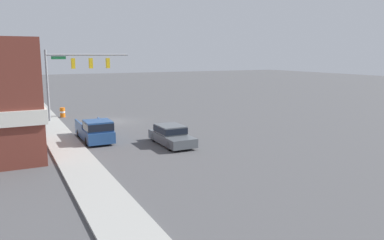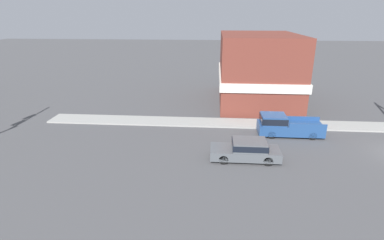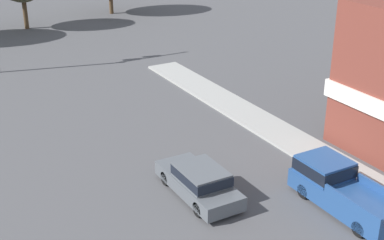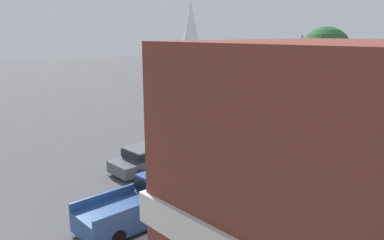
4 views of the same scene
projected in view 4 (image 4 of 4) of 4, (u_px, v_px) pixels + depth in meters
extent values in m
cylinder|color=gray|center=(300.00, 73.00, 39.57)|extent=(0.22, 0.22, 7.73)
cylinder|color=gray|center=(331.00, 41.00, 36.49)|extent=(6.46, 0.18, 0.18)
cube|color=gold|center=(324.00, 49.00, 37.17)|extent=(0.36, 0.36, 1.05)
sphere|color=green|center=(324.00, 46.00, 36.97)|extent=(0.22, 0.22, 0.22)
cube|color=gold|center=(341.00, 50.00, 35.92)|extent=(0.36, 0.36, 1.05)
sphere|color=green|center=(341.00, 47.00, 35.71)|extent=(0.22, 0.22, 0.22)
cube|color=#196B38|center=(312.00, 43.00, 38.01)|extent=(1.40, 0.04, 0.30)
cylinder|color=black|center=(162.00, 155.00, 23.91)|extent=(0.22, 0.66, 0.66)
cylinder|color=black|center=(180.00, 162.00, 22.68)|extent=(0.22, 0.66, 0.66)
cylinder|color=black|center=(122.00, 166.00, 21.90)|extent=(0.22, 0.66, 0.66)
cylinder|color=black|center=(139.00, 174.00, 20.67)|extent=(0.22, 0.66, 0.66)
cube|color=#51565B|center=(151.00, 161.00, 22.25)|extent=(1.94, 4.89, 0.66)
cube|color=#51565B|center=(147.00, 152.00, 21.91)|extent=(1.78, 2.35, 0.62)
cube|color=black|center=(147.00, 152.00, 21.91)|extent=(1.80, 2.44, 0.44)
cylinder|color=black|center=(158.00, 197.00, 17.75)|extent=(0.22, 0.66, 0.66)
cylinder|color=black|center=(183.00, 210.00, 16.47)|extent=(0.22, 0.66, 0.66)
cylinder|color=black|center=(95.00, 220.00, 15.55)|extent=(0.22, 0.66, 0.66)
cylinder|color=black|center=(118.00, 237.00, 14.27)|extent=(0.22, 0.66, 0.66)
cube|color=navy|center=(140.00, 209.00, 15.95)|extent=(2.01, 5.37, 0.85)
cube|color=navy|center=(166.00, 182.00, 16.73)|extent=(1.91, 2.04, 0.77)
cube|color=black|center=(166.00, 182.00, 16.73)|extent=(1.93, 2.12, 0.54)
cube|color=navy|center=(103.00, 197.00, 15.72)|extent=(0.12, 3.03, 0.35)
cube|color=navy|center=(128.00, 212.00, 14.36)|extent=(0.12, 3.03, 0.35)
cube|color=white|center=(191.00, 72.00, 51.15)|extent=(2.31, 2.31, 5.55)
cone|color=white|center=(191.00, 25.00, 49.75)|extent=(2.54, 2.54, 6.78)
cylinder|color=#4C3823|center=(322.00, 84.00, 50.63)|extent=(0.44, 0.44, 2.33)
sphere|color=#28562D|center=(325.00, 53.00, 49.67)|extent=(6.83, 6.83, 6.83)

